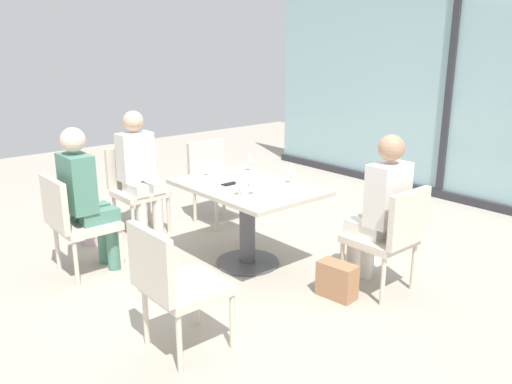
# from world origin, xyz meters

# --- Properties ---
(ground_plane) EXTENTS (12.00, 12.00, 0.00)m
(ground_plane) POSITION_xyz_m (0.00, 0.00, 0.00)
(ground_plane) COLOR #A89E8E
(window_wall_backdrop) EXTENTS (5.74, 0.10, 2.70)m
(window_wall_backdrop) POSITION_xyz_m (0.00, 3.20, 1.21)
(window_wall_backdrop) COLOR #92B7BC
(window_wall_backdrop) RESTS_ON ground_plane
(dining_table_main) EXTENTS (1.25, 0.85, 0.73)m
(dining_table_main) POSITION_xyz_m (0.00, 0.00, 0.54)
(dining_table_main) COLOR #BCB29E
(dining_table_main) RESTS_ON ground_plane
(chair_far_right) EXTENTS (0.50, 0.46, 0.87)m
(chair_far_right) POSITION_xyz_m (1.14, 0.48, 0.50)
(chair_far_right) COLOR beige
(chair_far_right) RESTS_ON ground_plane
(chair_side_end) EXTENTS (0.50, 0.46, 0.87)m
(chair_side_end) POSITION_xyz_m (-1.42, -0.32, 0.50)
(chair_side_end) COLOR beige
(chair_side_end) RESTS_ON ground_plane
(chair_front_left) EXTENTS (0.46, 0.50, 0.87)m
(chair_front_left) POSITION_xyz_m (-0.77, -1.23, 0.50)
(chair_front_left) COLOR beige
(chair_front_left) RESTS_ON ground_plane
(chair_front_right) EXTENTS (0.46, 0.50, 0.87)m
(chair_front_right) POSITION_xyz_m (0.77, -1.23, 0.50)
(chair_front_right) COLOR beige
(chair_front_right) RESTS_ON ground_plane
(chair_far_left) EXTENTS (0.50, 0.46, 0.87)m
(chair_far_left) POSITION_xyz_m (-1.14, 0.48, 0.50)
(chair_far_left) COLOR beige
(chair_far_left) RESTS_ON ground_plane
(person_far_right) EXTENTS (0.39, 0.34, 1.26)m
(person_far_right) POSITION_xyz_m (1.03, 0.48, 0.70)
(person_far_right) COLOR silver
(person_far_right) RESTS_ON ground_plane
(person_side_end) EXTENTS (0.39, 0.34, 1.26)m
(person_side_end) POSITION_xyz_m (-1.31, -0.32, 0.70)
(person_side_end) COLOR silver
(person_side_end) RESTS_ON ground_plane
(person_front_left) EXTENTS (0.34, 0.39, 1.26)m
(person_front_left) POSITION_xyz_m (-0.77, -1.12, 0.70)
(person_front_left) COLOR #4C7F6B
(person_front_left) RESTS_ON ground_plane
(wine_glass_0) EXTENTS (0.07, 0.07, 0.18)m
(wine_glass_0) POSITION_xyz_m (0.27, -0.14, 0.86)
(wine_glass_0) COLOR silver
(wine_glass_0) RESTS_ON dining_table_main
(wine_glass_1) EXTENTS (0.07, 0.07, 0.18)m
(wine_glass_1) POSITION_xyz_m (0.20, -0.25, 0.86)
(wine_glass_1) COLOR silver
(wine_glass_1) RESTS_ON dining_table_main
(wine_glass_2) EXTENTS (0.07, 0.07, 0.18)m
(wine_glass_2) POSITION_xyz_m (-0.38, 0.35, 0.86)
(wine_glass_2) COLOR silver
(wine_glass_2) RESTS_ON dining_table_main
(wine_glass_3) EXTENTS (0.07, 0.07, 0.18)m
(wine_glass_3) POSITION_xyz_m (-0.47, -0.07, 0.86)
(wine_glass_3) COLOR silver
(wine_glass_3) RESTS_ON dining_table_main
(wine_glass_4) EXTENTS (0.07, 0.07, 0.18)m
(wine_glass_4) POSITION_xyz_m (0.20, 0.33, 0.86)
(wine_glass_4) COLOR silver
(wine_glass_4) RESTS_ON dining_table_main
(coffee_cup) EXTENTS (0.08, 0.08, 0.09)m
(coffee_cup) POSITION_xyz_m (0.06, 0.02, 0.78)
(coffee_cup) COLOR white
(coffee_cup) RESTS_ON dining_table_main
(cell_phone_on_table) EXTENTS (0.07, 0.14, 0.01)m
(cell_phone_on_table) POSITION_xyz_m (-0.12, -0.10, 0.73)
(cell_phone_on_table) COLOR black
(cell_phone_on_table) RESTS_ON dining_table_main
(handbag_0) EXTENTS (0.32, 0.19, 0.28)m
(handbag_0) POSITION_xyz_m (0.94, 0.12, 0.14)
(handbag_0) COLOR #A3704C
(handbag_0) RESTS_ON ground_plane
(handbag_1) EXTENTS (0.34, 0.28, 0.28)m
(handbag_1) POSITION_xyz_m (-1.43, -0.80, 0.14)
(handbag_1) COLOR beige
(handbag_1) RESTS_ON ground_plane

